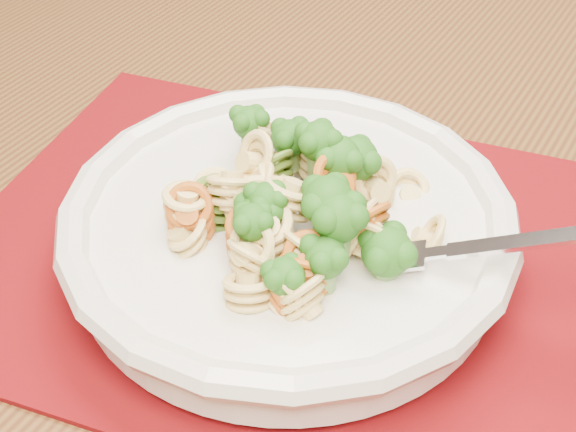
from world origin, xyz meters
The scene contains 5 objects.
dining_table centered at (-0.16, 0.24, 0.60)m, with size 1.37×0.94×0.70m.
placemat centered at (-0.20, 0.19, 0.71)m, with size 0.41×0.32×0.00m, color #630804.
pasta_bowl centered at (-0.19, 0.18, 0.74)m, with size 0.27×0.27×0.05m.
pasta_broccoli_heap centered at (-0.19, 0.18, 0.75)m, with size 0.23×0.23×0.06m, color #DCBE6D, non-canonical shape.
fork centered at (-0.11, 0.18, 0.75)m, with size 0.19×0.02×0.01m, color silver, non-canonical shape.
Camera 1 is at (0.02, -0.11, 1.06)m, focal length 50.00 mm.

